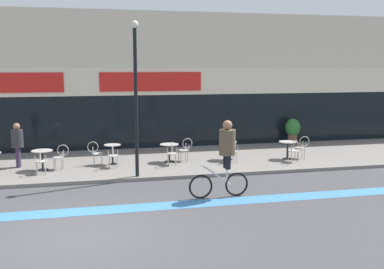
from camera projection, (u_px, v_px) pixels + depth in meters
The scene contains 22 objects.
ground_plane at pixel (80, 235), 10.22m from camera, with size 120.00×120.00×0.00m, color #424244.
sidewalk_slab at pixel (84, 165), 17.20m from camera, with size 40.00×5.50×0.12m, color slate.
storefront_facade at pixel (82, 81), 21.29m from camera, with size 40.00×4.06×6.22m.
bike_lane_stripe at pixel (81, 211), 11.86m from camera, with size 36.00×0.70×0.01m, color #3D7AB7.
bistro_table_1 at pixel (42, 156), 15.99m from camera, with size 0.74×0.74×0.72m.
bistro_table_2 at pixel (112, 150), 16.95m from camera, with size 0.63×0.63×0.76m.
bistro_table_3 at pixel (169, 149), 17.39m from camera, with size 0.73×0.73×0.70m.
bistro_table_4 at pixel (228, 147), 17.81m from camera, with size 0.71×0.71×0.74m.
bistro_table_5 at pixel (288, 147), 17.92m from camera, with size 0.70×0.70×0.71m.
cafe_chair_1_near at pixel (41, 160), 15.38m from camera, with size 0.43×0.59×0.90m.
cafe_chair_1_side at pixel (60, 155), 16.12m from camera, with size 0.59×0.43×0.90m.
cafe_chair_2_near at pixel (113, 154), 16.35m from camera, with size 0.44×0.60×0.90m.
cafe_chair_2_side at pixel (96, 152), 16.82m from camera, with size 0.58×0.40×0.90m.
cafe_chair_3_near at pixel (172, 152), 16.78m from camera, with size 0.45×0.60×0.90m.
cafe_chair_3_side at pixel (185, 148), 17.53m from camera, with size 0.60×0.45×0.90m.
cafe_chair_4_near at pixel (233, 150), 17.21m from camera, with size 0.43×0.59×0.90m.
cafe_chair_5_near at pixel (294, 149), 17.31m from camera, with size 0.40×0.57×0.90m.
cafe_chair_5_side at pixel (302, 146), 18.04m from camera, with size 0.60×0.45×0.90m.
planter_pot at pixel (293, 130), 21.34m from camera, with size 0.72×0.72×1.22m.
lamp_post at pixel (136, 88), 14.73m from camera, with size 0.26×0.26×5.14m.
cyclist_0 at pixel (225, 152), 13.01m from camera, with size 1.81×0.50×2.27m.
pedestrian_near_end at pixel (17, 141), 16.41m from camera, with size 0.44×0.44×1.64m.
Camera 1 is at (0.33, -10.08, 3.81)m, focal length 42.00 mm.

